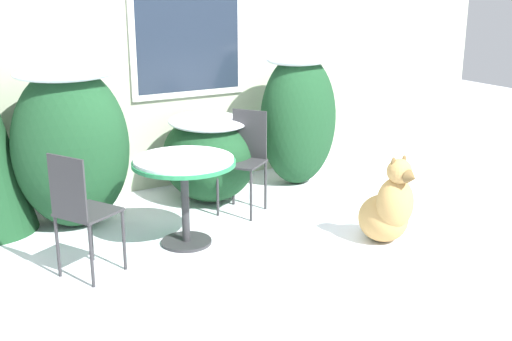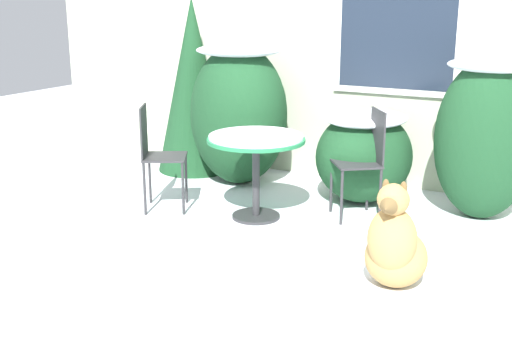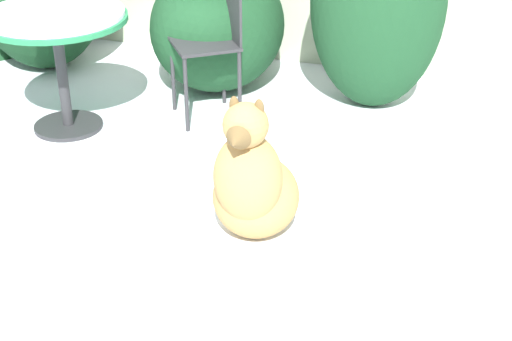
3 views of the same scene
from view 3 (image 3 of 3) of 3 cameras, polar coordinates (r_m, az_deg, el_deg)
ground_plane at (r=4.04m, az=-11.01°, el=-2.11°), size 16.00×16.00×0.00m
shrub_middle at (r=5.15m, az=-2.81°, el=10.80°), size 0.85×0.99×0.83m
patio_table at (r=4.62m, az=-14.30°, el=9.79°), size 0.81×0.81×0.72m
patio_chair_near_table at (r=4.69m, az=-2.98°, el=9.80°), size 0.51×0.51×0.92m
dog at (r=3.53m, az=-0.24°, el=-1.07°), size 0.41×0.61×0.74m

